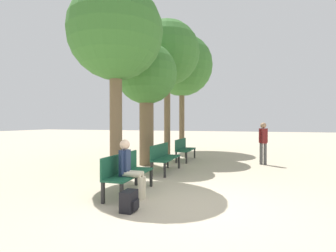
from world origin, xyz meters
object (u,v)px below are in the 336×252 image
at_px(tree_row_0, 116,34).
at_px(person_seated, 130,167).
at_px(tree_row_2, 167,53).
at_px(bench_row_1, 164,156).
at_px(backpack, 129,201).
at_px(tree_row_1, 146,77).
at_px(pedestrian_near, 263,140).
at_px(tree_row_3, 182,66).
at_px(bench_row_0, 126,170).
at_px(bench_row_2, 184,148).

bearing_deg(tree_row_0, person_seated, -53.69).
bearing_deg(tree_row_2, tree_row_0, -90.00).
bearing_deg(bench_row_1, backpack, -81.00).
distance_m(tree_row_1, backpack, 6.09).
relative_size(tree_row_1, pedestrian_near, 2.87).
height_order(bench_row_1, tree_row_3, tree_row_3).
distance_m(bench_row_1, tree_row_0, 4.04).
xyz_separation_m(bench_row_0, pedestrian_near, (3.19, 5.29, 0.39)).
bearing_deg(bench_row_2, backpack, -84.74).
distance_m(tree_row_1, person_seated, 5.13).
distance_m(tree_row_2, pedestrian_near, 5.94).
bearing_deg(tree_row_0, tree_row_2, 90.00).
height_order(bench_row_2, tree_row_1, tree_row_1).
xyz_separation_m(tree_row_2, tree_row_3, (0.00, 2.77, -0.02)).
relative_size(tree_row_3, person_seated, 5.25).
xyz_separation_m(bench_row_2, tree_row_1, (-1.07, -1.57, 2.83)).
xyz_separation_m(bench_row_2, person_seated, (0.24, -5.74, 0.15)).
height_order(bench_row_1, tree_row_2, tree_row_2).
height_order(tree_row_1, person_seated, tree_row_1).
distance_m(bench_row_2, tree_row_1, 3.41).
bearing_deg(tree_row_3, pedestrian_near, -42.75).
bearing_deg(person_seated, tree_row_0, 126.31).
bearing_deg(tree_row_1, bench_row_2, 55.73).
relative_size(bench_row_0, bench_row_1, 1.00).
bearing_deg(tree_row_1, bench_row_1, -46.94).
xyz_separation_m(bench_row_1, tree_row_2, (-1.07, 3.74, 4.36)).
bearing_deg(tree_row_0, backpack, -56.70).
height_order(person_seated, pedestrian_near, pedestrian_near).
height_order(tree_row_0, tree_row_2, tree_row_2).
bearing_deg(tree_row_1, pedestrian_near, 18.41).
xyz_separation_m(backpack, pedestrian_near, (2.60, 6.34, 0.74)).
bearing_deg(tree_row_3, backpack, -80.78).
xyz_separation_m(tree_row_2, backpack, (1.67, -7.51, -4.71)).
bearing_deg(person_seated, tree_row_3, 97.84).
bearing_deg(bench_row_2, tree_row_1, -124.27).
bearing_deg(bench_row_2, tree_row_3, 105.79).
bearing_deg(bench_row_2, bench_row_1, -90.00).
xyz_separation_m(tree_row_0, pedestrian_near, (4.27, 3.80, -3.30)).
distance_m(tree_row_0, tree_row_3, 7.77).
xyz_separation_m(bench_row_2, tree_row_0, (-1.07, -3.95, 3.70)).
bearing_deg(tree_row_2, person_seated, -79.01).
height_order(tree_row_0, tree_row_1, tree_row_0).
bearing_deg(backpack, pedestrian_near, 67.73).
distance_m(bench_row_1, bench_row_2, 2.72).
height_order(tree_row_1, tree_row_2, tree_row_2).
bearing_deg(tree_row_1, bench_row_0, -74.51).
relative_size(bench_row_0, tree_row_3, 0.25).
bearing_deg(pedestrian_near, tree_row_2, 164.63).
distance_m(tree_row_1, pedestrian_near, 5.11).
relative_size(tree_row_0, pedestrian_near, 3.50).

